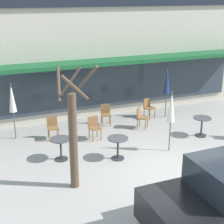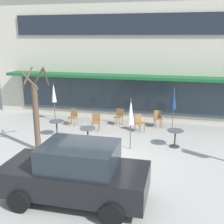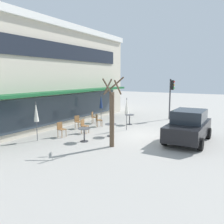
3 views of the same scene
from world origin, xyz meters
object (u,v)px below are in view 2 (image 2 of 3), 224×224
cafe_table_near_wall (175,136)px  patio_umbrella_corner_open (131,112)px  cafe_table_by_tree (88,133)px  street_tree (36,113)px  cafe_table_streetside (57,126)px  patio_umbrella_cream_folded (174,99)px  cafe_chair_0 (96,121)px  cafe_chair_1 (73,116)px  parked_sedan (76,173)px  cafe_chair_2 (158,118)px  cafe_chair_4 (139,122)px  patio_umbrella_green_folded (54,93)px  cafe_chair_3 (119,116)px

cafe_table_near_wall → patio_umbrella_corner_open: patio_umbrella_corner_open is taller
cafe_table_by_tree → street_tree: (-1.82, -1.14, 1.13)m
cafe_table_streetside → street_tree: size_ratio=0.21×
patio_umbrella_cream_folded → street_tree: 6.85m
patio_umbrella_corner_open → patio_umbrella_cream_folded: bearing=61.7°
street_tree → patio_umbrella_corner_open: bearing=15.6°
patio_umbrella_corner_open → cafe_chair_0: bearing=137.1°
cafe_chair_1 → parked_sedan: size_ratio=0.21×
cafe_table_by_tree → patio_umbrella_cream_folded: (3.61, 3.02, 1.11)m
cafe_table_near_wall → cafe_chair_2: (-0.95, 2.63, 0.01)m
cafe_table_by_tree → cafe_chair_0: 1.89m
cafe_table_streetside → cafe_chair_2: (4.63, 2.55, 0.01)m
cafe_chair_2 → parked_sedan: 7.75m
cafe_chair_4 → street_tree: 5.20m
cafe_table_near_wall → cafe_table_streetside: same height
cafe_chair_2 → patio_umbrella_corner_open: bearing=-105.3°
cafe_table_by_tree → cafe_chair_0: (-0.19, 1.88, 0.01)m
cafe_table_by_tree → patio_umbrella_corner_open: 2.24m
cafe_table_near_wall → cafe_chair_1: 5.77m
cafe_chair_0 → cafe_chair_1: bearing=157.4°
cafe_chair_0 → street_tree: (-1.64, -3.02, 1.12)m
patio_umbrella_cream_folded → street_tree: size_ratio=0.61×
cafe_table_near_wall → cafe_chair_0: cafe_chair_0 is taller
patio_umbrella_green_folded → cafe_chair_3: patio_umbrella_green_folded is taller
cafe_chair_1 → street_tree: size_ratio=0.25×
patio_umbrella_green_folded → street_tree: bearing=-74.5°
cafe_table_by_tree → cafe_chair_3: bearing=76.3°
cafe_chair_4 → cafe_table_near_wall: bearing=-42.1°
cafe_chair_2 → cafe_chair_0: bearing=-156.3°
cafe_chair_0 → patio_umbrella_cream_folded: bearing=16.7°
cafe_chair_2 → street_tree: bearing=-137.0°
patio_umbrella_cream_folded → patio_umbrella_corner_open: same height
patio_umbrella_green_folded → cafe_chair_3: (3.74, 0.07, -1.10)m
cafe_table_streetside → cafe_table_by_tree: (1.79, -0.66, 0.00)m
cafe_table_streetside → cafe_chair_3: bearing=44.0°
parked_sedan → cafe_chair_0: bearing=101.6°
cafe_table_by_tree → parked_sedan: (1.09, -4.33, 0.36)m
patio_umbrella_cream_folded → cafe_chair_4: patio_umbrella_cream_folded is taller
cafe_chair_4 → cafe_chair_2: bearing=48.6°
cafe_chair_0 → street_tree: bearing=-118.4°
cafe_chair_1 → cafe_chair_4: size_ratio=1.00×
patio_umbrella_green_folded → patio_umbrella_cream_folded: (6.60, -0.03, 0.00)m
cafe_table_near_wall → patio_umbrella_corner_open: size_ratio=0.35×
cafe_chair_0 → cafe_chair_3: same height
patio_umbrella_cream_folded → cafe_chair_2: bearing=166.0°
cafe_table_streetside → cafe_chair_3: 3.54m
cafe_chair_1 → cafe_chair_4: (3.62, -0.26, 0.00)m
cafe_table_streetside → street_tree: street_tree is taller
cafe_table_near_wall → patio_umbrella_cream_folded: 2.68m
patio_umbrella_corner_open → cafe_table_near_wall: bearing=20.1°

